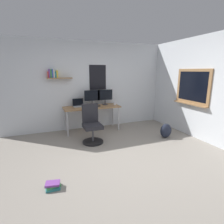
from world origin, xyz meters
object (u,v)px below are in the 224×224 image
Objects in this scene: computer_mouse at (99,106)px; desk at (92,109)px; laptop at (78,105)px; keyboard at (90,107)px; monitor_primary at (92,97)px; coffee_mug at (115,103)px; backpack at (166,131)px; office_chair at (92,126)px; monitor_secondary at (105,96)px; book_stack_on_floor at (53,186)px.

desk is at bearing 159.21° from computer_mouse.
keyboard is at bearing -37.87° from laptop.
coffee_mug is at bearing -10.36° from monitor_primary.
monitor_primary reaches higher than keyboard.
desk reaches higher than backpack.
coffee_mug is at bearing -9.02° from laptop.
office_chair is at bearing -139.17° from coffee_mug.
office_chair is 1.30m from monitor_secondary.
computer_mouse is 0.27× the size of backpack.
laptop is at bearing 158.30° from desk.
monitor_primary is 0.34m from keyboard.
book_stack_on_floor is at bearing -129.93° from coffee_mug.
office_chair is (-0.24, -0.84, -0.25)m from desk.
laptop is at bearing 70.28° from book_stack_on_floor.
desk is 4.28× the size of backpack.
desk is 0.41m from laptop.
backpack is at bearing -34.99° from laptop.
laptop is at bearing 158.62° from computer_mouse.
coffee_mug reaches higher than desk.
monitor_primary is 1.00× the size of monitor_secondary.
monitor_primary is at bearing 67.32° from desk.
backpack is at bearing -52.54° from coffee_mug.
computer_mouse is at bearing 57.59° from book_stack_on_floor.
monitor_secondary reaches higher than computer_mouse.
office_chair is at bearing -105.61° from desk.
monitor_secondary reaches higher than office_chair.
monitor_primary is at bearing 73.64° from office_chair.
keyboard is 2.20m from backpack.
desk is 2.79m from book_stack_on_floor.
laptop is at bearing 145.01° from backpack.
computer_mouse is 1.13× the size of coffee_mug.
desk is at bearing 142.56° from backpack.
office_chair is 2.57× the size of keyboard.
monitor_secondary reaches higher than keyboard.
coffee_mug is (0.67, -0.12, -0.22)m from monitor_primary.
laptop is 3.37× the size of coffee_mug.
book_stack_on_floor is (-1.28, -2.40, -0.61)m from desk.
monitor_primary is (0.28, 0.94, 0.59)m from office_chair.
desk reaches higher than book_stack_on_floor.
monitor_primary is 1.94× the size of book_stack_on_floor.
book_stack_on_floor is (-1.04, -1.56, -0.36)m from office_chair.
book_stack_on_floor is at bearing -159.21° from backpack.
computer_mouse is (-0.25, -0.17, -0.25)m from monitor_secondary.
computer_mouse is (0.28, 0.00, 0.01)m from keyboard.
office_chair reaches higher than backpack.
monitor_primary is 0.72m from coffee_mug.
laptop is 1.09m from coffee_mug.
monitor_secondary is at bearing 55.40° from book_stack_on_floor.
computer_mouse is at bearing 60.50° from office_chair.
monitor_secondary is 5.04× the size of coffee_mug.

